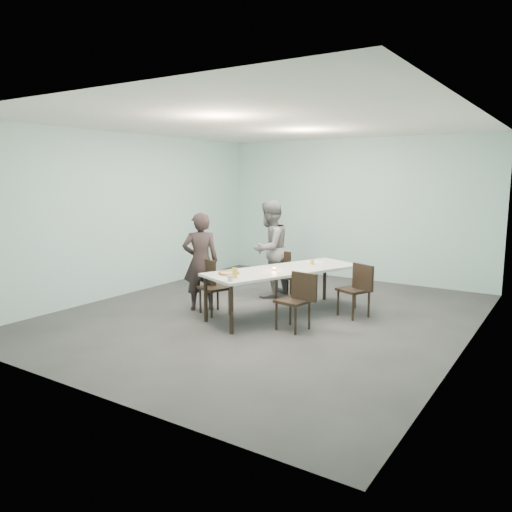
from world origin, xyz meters
The scene contains 16 objects.
ground centered at (0.00, 0.00, 0.00)m, with size 7.00×7.00×0.00m, color #333335.
room_shell centered at (0.00, 0.00, 2.03)m, with size 6.02×7.02×3.01m.
table centered at (0.23, 0.16, 0.69)m, with size 1.82×2.75×0.75m.
chair_near_left centered at (-0.81, -0.39, 0.50)m, with size 0.65×0.54×0.87m.
chair_far_left centered at (-0.27, 1.10, 0.50)m, with size 0.64×0.48×0.87m.
chair_near_right centered at (0.82, -0.48, 0.50)m, with size 0.63×0.47×0.87m.
chair_far_right centered at (1.28, 0.64, 0.50)m, with size 0.65×0.55×0.87m.
diner_near centered at (-1.09, -0.32, 0.81)m, with size 0.59×0.39×1.63m, color black.
diner_far centered at (-0.62, 1.10, 0.89)m, with size 0.86×0.67×1.77m, color slate.
pizza centered at (-0.24, -0.69, 0.77)m, with size 0.34×0.34×0.04m.
side_plate centered at (0.22, -0.38, 0.76)m, with size 0.18×0.18×0.01m, color white.
beer_glass centered at (0.00, -0.86, 0.82)m, with size 0.08×0.08×0.15m, color gold.
water_tumbler centered at (0.08, -1.09, 0.80)m, with size 0.08×0.08×0.09m, color silver.
tealight centered at (0.16, -0.05, 0.77)m, with size 0.06×0.06×0.05m.
amber_tumbler centered at (0.42, 0.77, 0.79)m, with size 0.07×0.07×0.08m, color gold.
menu centered at (0.38, 0.99, 0.75)m, with size 0.30×0.22×0.01m, color silver.
Camera 1 is at (4.11, -6.62, 2.21)m, focal length 35.00 mm.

